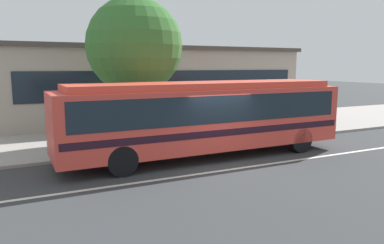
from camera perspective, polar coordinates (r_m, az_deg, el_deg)
ground_plane at (r=13.36m, az=4.24°, el=-6.48°), size 120.00×120.00×0.00m
sidewalk_slab at (r=19.17m, az=-5.64°, el=-1.66°), size 60.00×8.00×0.12m
lane_stripe_center at (r=12.70m, az=6.06°, el=-7.30°), size 56.00×0.16×0.01m
transit_bus at (r=14.10m, az=2.07°, el=1.30°), size 11.24×2.67×2.88m
pedestrian_waiting_near_sign at (r=18.28m, az=8.59°, el=1.08°), size 0.47×0.47×1.67m
pedestrian_walking_along_curb at (r=18.31m, az=3.92°, el=1.20°), size 0.36×0.36×1.68m
pedestrian_standing_by_tree at (r=16.14m, az=-6.39°, el=0.09°), size 0.41×0.41×1.67m
bus_stop_sign at (r=18.27m, az=12.48°, el=3.12°), size 0.14×0.44×2.60m
street_tree_near_stop at (r=16.56m, az=-8.90°, el=11.54°), size 4.20×4.20×6.33m
station_building at (r=25.41m, az=-6.72°, el=6.03°), size 18.68×8.89×4.66m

